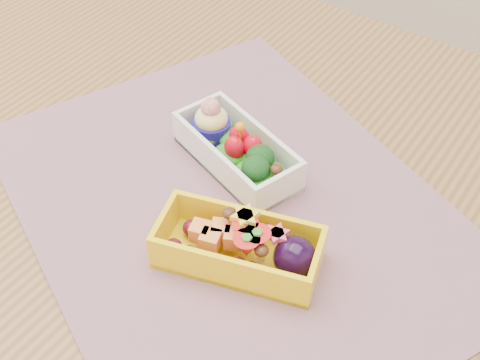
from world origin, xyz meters
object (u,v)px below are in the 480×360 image
Objects in this scene: bento_white at (236,150)px; bento_yellow at (242,247)px; placemat at (232,205)px; table at (230,232)px.

bento_white is 0.99× the size of bento_yellow.
bento_yellow is (0.05, -0.06, 0.02)m from placemat.
bento_yellow is at bearing -34.43° from bento_white.
bento_white is at bearing 110.58° from bento_yellow.
bento_yellow is (0.09, -0.11, 0.00)m from bento_white.
table is 0.18m from bento_yellow.
table is at bearing -65.86° from bento_white.
table is 0.12m from bento_white.
table is 6.94× the size of bento_yellow.
bento_yellow is at bearing -48.40° from table.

